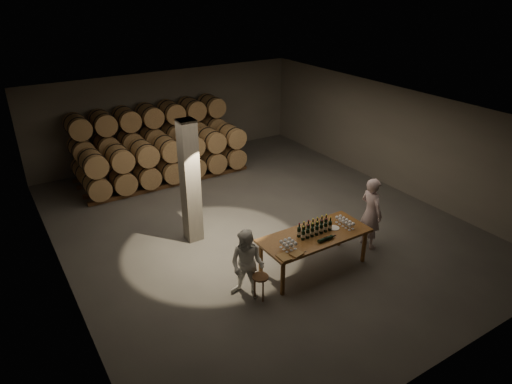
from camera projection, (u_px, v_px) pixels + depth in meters
room at (190, 182)px, 11.24m from camera, size 12.00×12.00×12.00m
tasting_table at (315, 238)px, 10.39m from camera, size 2.60×1.10×0.90m
barrel_stack_back at (152, 137)px, 15.63m from camera, size 5.48×0.95×2.31m
barrel_stack_front at (168, 159)px, 14.72m from camera, size 5.48×0.95×1.57m
bottle_cluster at (315, 229)px, 10.34m from camera, size 0.87×0.24×0.35m
lying_bottles at (326, 239)px, 10.09m from camera, size 0.49×0.09×0.09m
glass_cluster_left at (288, 243)px, 9.78m from camera, size 0.31×0.31×0.18m
glass_cluster_right at (345, 221)px, 10.66m from camera, size 0.19×0.52×0.17m
plate at (334, 228)px, 10.60m from camera, size 0.25×0.25×0.01m
notebook_near at (297, 254)px, 9.61m from camera, size 0.30×0.26×0.03m
notebook_corner at (284, 257)px, 9.50m from camera, size 0.23×0.30×0.02m
pen at (304, 252)px, 9.68m from camera, size 0.13×0.03×0.01m
stool at (260, 280)px, 9.51m from camera, size 0.34×0.34×0.57m
person_man at (371, 213)px, 11.22m from camera, size 0.47×0.69×1.85m
person_woman at (247, 265)px, 9.45m from camera, size 0.94×0.98×1.59m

